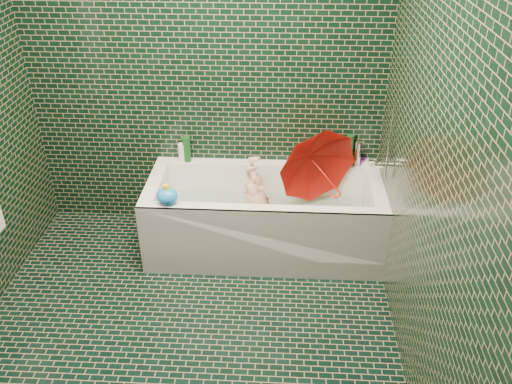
# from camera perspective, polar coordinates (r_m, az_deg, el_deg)

# --- Properties ---
(floor) EXTENTS (2.80, 2.80, 0.00)m
(floor) POSITION_cam_1_polar(r_m,az_deg,el_deg) (3.45, -7.65, -15.53)
(floor) COLOR black
(floor) RESTS_ON ground
(wall_back) EXTENTS (2.80, 0.00, 2.80)m
(wall_back) POSITION_cam_1_polar(r_m,az_deg,el_deg) (3.97, -5.42, 12.60)
(wall_back) COLOR black
(wall_back) RESTS_ON floor
(wall_right) EXTENTS (0.00, 2.80, 2.80)m
(wall_right) POSITION_cam_1_polar(r_m,az_deg,el_deg) (2.73, 18.24, 2.34)
(wall_right) COLOR black
(wall_right) RESTS_ON floor
(bathtub) EXTENTS (1.70, 0.75, 0.55)m
(bathtub) POSITION_cam_1_polar(r_m,az_deg,el_deg) (4.04, 0.88, -3.40)
(bathtub) COLOR white
(bathtub) RESTS_ON floor
(bath_mat) EXTENTS (1.35, 0.47, 0.01)m
(bath_mat) POSITION_cam_1_polar(r_m,az_deg,el_deg) (4.08, 0.88, -3.90)
(bath_mat) COLOR green
(bath_mat) RESTS_ON bathtub
(water) EXTENTS (1.48, 0.53, 0.00)m
(water) POSITION_cam_1_polar(r_m,az_deg,el_deg) (4.00, 0.90, -2.21)
(water) COLOR silver
(water) RESTS_ON bathtub
(faucet) EXTENTS (0.18, 0.19, 0.55)m
(faucet) POSITION_cam_1_polar(r_m,az_deg,el_deg) (3.82, 13.26, 3.36)
(faucet) COLOR silver
(faucet) RESTS_ON wall_right
(child) EXTENTS (0.87, 0.44, 0.33)m
(child) POSITION_cam_1_polar(r_m,az_deg,el_deg) (4.00, 0.50, -2.03)
(child) COLOR tan
(child) RESTS_ON bathtub
(umbrella) EXTENTS (0.88, 0.87, 0.74)m
(umbrella) POSITION_cam_1_polar(r_m,az_deg,el_deg) (3.87, 7.18, 1.89)
(umbrella) COLOR red
(umbrella) RESTS_ON bathtub
(soap_bottle_a) EXTENTS (0.11, 0.11, 0.23)m
(soap_bottle_a) POSITION_cam_1_polar(r_m,az_deg,el_deg) (4.18, 11.48, 2.59)
(soap_bottle_a) COLOR white
(soap_bottle_a) RESTS_ON bathtub
(soap_bottle_b) EXTENTS (0.10, 0.10, 0.18)m
(soap_bottle_b) POSITION_cam_1_polar(r_m,az_deg,el_deg) (4.19, 11.40, 2.72)
(soap_bottle_b) COLOR #581F77
(soap_bottle_b) RESTS_ON bathtub
(soap_bottle_c) EXTENTS (0.15, 0.15, 0.15)m
(soap_bottle_c) POSITION_cam_1_polar(r_m,az_deg,el_deg) (4.17, 10.23, 2.69)
(soap_bottle_c) COLOR #13451A
(soap_bottle_c) RESTS_ON bathtub
(bottle_right_tall) EXTENTS (0.07, 0.07, 0.24)m
(bottle_right_tall) POSITION_cam_1_polar(r_m,az_deg,el_deg) (4.15, 9.82, 4.43)
(bottle_right_tall) COLOR #13451A
(bottle_right_tall) RESTS_ON bathtub
(bottle_right_pump) EXTENTS (0.06, 0.06, 0.20)m
(bottle_right_pump) POSITION_cam_1_polar(r_m,az_deg,el_deg) (4.14, 10.65, 3.95)
(bottle_right_pump) COLOR silver
(bottle_right_pump) RESTS_ON bathtub
(bottle_left_tall) EXTENTS (0.08, 0.08, 0.20)m
(bottle_left_tall) POSITION_cam_1_polar(r_m,az_deg,el_deg) (4.17, -7.30, 4.50)
(bottle_left_tall) COLOR #13451A
(bottle_left_tall) RESTS_ON bathtub
(bottle_left_short) EXTENTS (0.06, 0.06, 0.15)m
(bottle_left_short) POSITION_cam_1_polar(r_m,az_deg,el_deg) (4.18, -7.82, 4.15)
(bottle_left_short) COLOR white
(bottle_left_short) RESTS_ON bathtub
(rubber_duck) EXTENTS (0.12, 0.08, 0.10)m
(rubber_duck) POSITION_cam_1_polar(r_m,az_deg,el_deg) (4.15, 8.32, 3.42)
(rubber_duck) COLOR yellow
(rubber_duck) RESTS_ON bathtub
(bath_toy) EXTENTS (0.18, 0.17, 0.14)m
(bath_toy) POSITION_cam_1_polar(r_m,az_deg,el_deg) (3.65, -9.34, -0.41)
(bath_toy) COLOR #1A80EB
(bath_toy) RESTS_ON bathtub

